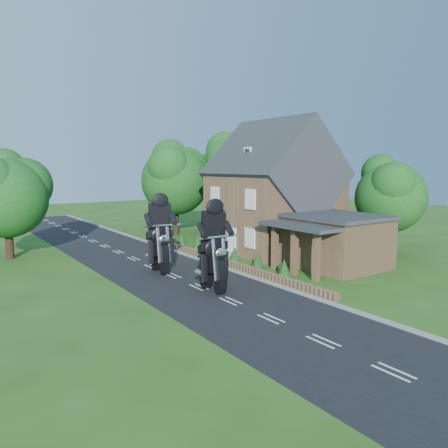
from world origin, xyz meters
TOP-DOWN VIEW (x-y plane):
  - ground at (0.00, 0.00)m, footprint 120.00×120.00m
  - road at (0.00, 0.00)m, footprint 7.00×80.00m
  - kerb at (3.65, 0.00)m, footprint 0.30×80.00m
  - garden_wall at (4.30, 5.00)m, footprint 0.30×22.00m
  - house at (10.49, 6.00)m, footprint 9.54×8.64m
  - annex at (9.87, -0.80)m, footprint 7.05×5.94m
  - tree_annex_side at (17.13, 0.10)m, footprint 5.64×5.20m
  - tree_house_right at (16.65, 8.62)m, footprint 6.51×6.00m
  - tree_behind_house at (14.18, 16.14)m, footprint 7.81×7.20m
  - tree_behind_left at (8.16, 17.13)m, footprint 6.94×6.40m
  - tree_far_road at (-6.86, 14.11)m, footprint 6.08×5.60m
  - shrub_a at (5.30, -1.00)m, footprint 0.90×0.90m
  - shrub_b at (5.30, 1.50)m, footprint 0.90×0.90m
  - shrub_c at (5.30, 4.00)m, footprint 0.90×0.90m
  - shrub_d at (5.30, 9.00)m, footprint 0.90×0.90m
  - shrub_e at (5.30, 11.50)m, footprint 0.90×0.90m
  - shrub_f at (5.30, 14.00)m, footprint 0.90×0.90m
  - motorcycle_lead at (0.19, -1.15)m, footprint 0.41×1.58m
  - motorcycle_follow at (-0.25, 4.16)m, footprint 0.55×1.62m

SIDE VIEW (x-z plane):
  - ground at x=0.00m, z-range 0.00..0.00m
  - road at x=0.00m, z-range 0.00..0.02m
  - kerb at x=3.65m, z-range 0.00..0.12m
  - garden_wall at x=4.30m, z-range 0.00..0.40m
  - shrub_a at x=5.30m, z-range 0.00..1.10m
  - shrub_b at x=5.30m, z-range 0.00..1.10m
  - shrub_c at x=5.30m, z-range 0.00..1.10m
  - shrub_d at x=5.30m, z-range 0.00..1.10m
  - shrub_e at x=5.30m, z-range 0.00..1.10m
  - shrub_f at x=5.30m, z-range 0.00..1.10m
  - motorcycle_lead at x=0.19m, z-range 0.00..1.47m
  - motorcycle_follow at x=-0.25m, z-range 0.00..1.48m
  - annex at x=9.87m, z-range 0.05..3.49m
  - house at x=10.49m, z-range -0.78..9.46m
  - tree_annex_side at x=17.13m, z-range 0.95..8.43m
  - tree_far_road at x=-6.86m, z-range 0.92..8.76m
  - tree_house_right at x=16.65m, z-range 0.99..9.39m
  - tree_behind_left at x=8.16m, z-range 1.15..10.31m
  - tree_behind_house at x=14.18m, z-range 1.19..11.27m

